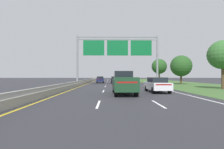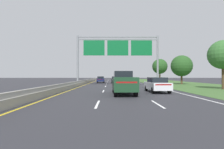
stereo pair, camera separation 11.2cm
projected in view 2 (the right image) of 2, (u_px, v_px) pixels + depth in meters
ground_plane at (116, 84)px, 35.31m from camera, size 220.00×220.00×0.00m
lane_striping at (116, 84)px, 34.86m from camera, size 11.96×106.00×0.01m
grass_verge_right at (185, 84)px, 35.44m from camera, size 14.00×110.00×0.02m
median_barrier_concrete at (83, 83)px, 35.26m from camera, size 0.60×110.00×0.85m
overhead_sign_gantry at (118, 50)px, 32.14m from camera, size 15.06×0.42×9.11m
pickup_truck_darkgreen at (124, 83)px, 16.62m from camera, size 2.09×5.43×2.20m
car_black_centre_lane_sedan at (115, 80)px, 42.48m from camera, size 1.88×4.42×1.57m
car_white_right_lane_sedan at (157, 85)px, 18.56m from camera, size 1.91×4.43×1.57m
car_navy_left_lane_sedan at (101, 79)px, 44.65m from camera, size 1.86×4.42×1.57m
roadside_tree_near at (223, 55)px, 22.46m from camera, size 3.72×3.72×6.31m
roadside_tree_mid at (182, 66)px, 35.55m from camera, size 4.27×4.27×5.88m
roadside_tree_far at (160, 66)px, 48.11m from camera, size 4.10×4.10×6.35m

